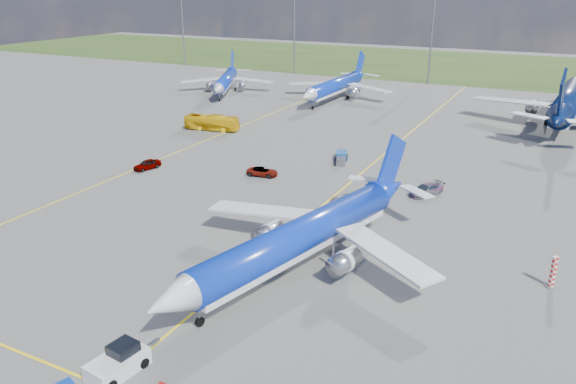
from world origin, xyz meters
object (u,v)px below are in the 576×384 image
at_px(service_car_a, 147,164).
at_px(bg_jet_nnw, 335,100).
at_px(baggage_tug_c, 341,157).
at_px(warning_post, 553,272).
at_px(apron_bus, 212,123).
at_px(bg_jet_nw, 226,93).
at_px(main_airliner, 299,269).
at_px(service_car_c, 426,189).
at_px(bg_jet_n, 565,123).
at_px(pushback_tug, 119,362).
at_px(service_car_b, 263,172).

bearing_deg(service_car_a, bg_jet_nnw, 100.10).
relative_size(bg_jet_nnw, baggage_tug_c, 6.38).
bearing_deg(warning_post, apron_bus, 150.34).
relative_size(bg_jet_nw, bg_jet_nnw, 0.92).
bearing_deg(service_car_a, apron_bus, 115.77).
xyz_separation_m(main_airliner, baggage_tug_c, (-9.25, 33.84, 0.57)).
bearing_deg(service_car_c, warning_post, -19.99).
distance_m(service_car_a, service_car_c, 39.59).
relative_size(service_car_a, baggage_tug_c, 0.74).
height_order(bg_jet_n, pushback_tug, bg_jet_n).
bearing_deg(warning_post, bg_jet_nnw, 125.31).
distance_m(main_airliner, service_car_a, 37.30).
height_order(pushback_tug, service_car_a, pushback_tug).
relative_size(bg_jet_nnw, apron_bus, 3.50).
height_order(pushback_tug, service_car_c, pushback_tug).
bearing_deg(bg_jet_nw, warning_post, -65.66).
bearing_deg(pushback_tug, bg_jet_nnw, 111.41).
bearing_deg(service_car_b, main_airliner, -151.05).
height_order(bg_jet_nnw, service_car_a, bg_jet_nnw).
relative_size(apron_bus, service_car_c, 2.03).
bearing_deg(main_airliner, bg_jet_nw, 140.78).
bearing_deg(service_car_a, baggage_tug_c, 49.32).
xyz_separation_m(bg_jet_nnw, baggage_tug_c, (19.00, -43.54, 0.57)).
height_order(service_car_b, baggage_tug_c, service_car_b).
bearing_deg(apron_bus, main_airliner, -147.68).
distance_m(bg_jet_nw, bg_jet_n, 75.91).
bearing_deg(pushback_tug, service_car_c, 84.38).
height_order(warning_post, service_car_a, warning_post).
bearing_deg(service_car_b, service_car_c, -90.19).
bearing_deg(baggage_tug_c, bg_jet_n, 35.48).
relative_size(apron_bus, service_car_a, 2.45).
xyz_separation_m(pushback_tug, service_car_c, (10.50, 44.37, -0.08)).
xyz_separation_m(warning_post, service_car_c, (-15.66, 18.04, -0.77)).
bearing_deg(baggage_tug_c, service_car_c, -49.55).
relative_size(warning_post, service_car_b, 0.68).
height_order(main_airliner, service_car_b, main_airliner).
relative_size(service_car_b, service_car_c, 0.88).
distance_m(service_car_a, service_car_b, 17.17).
xyz_separation_m(bg_jet_nnw, bg_jet_n, (48.42, -1.08, 0.00)).
bearing_deg(service_car_c, bg_jet_nnw, 152.21).
bearing_deg(baggage_tug_c, pushback_tug, -104.86).
xyz_separation_m(bg_jet_n, baggage_tug_c, (-29.43, -42.46, 0.57)).
distance_m(bg_jet_n, baggage_tug_c, 51.66).
bearing_deg(baggage_tug_c, bg_jet_nw, 119.61).
height_order(apron_bus, service_car_b, apron_bus).
bearing_deg(warning_post, baggage_tug_c, 139.06).
height_order(bg_jet_n, service_car_b, bg_jet_n).
distance_m(pushback_tug, service_car_a, 46.23).
xyz_separation_m(bg_jet_n, main_airliner, (-20.18, -76.30, 0.00)).
bearing_deg(bg_jet_n, apron_bus, 34.60).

